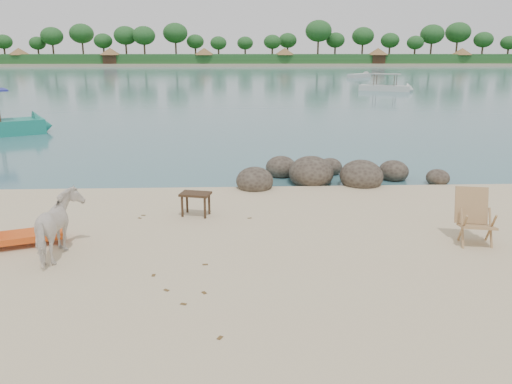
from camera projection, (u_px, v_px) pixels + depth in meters
water at (233, 72)px, 94.88m from camera, size 400.00×400.00×0.00m
far_shore at (234, 63)px, 171.81m from camera, size 420.00×90.00×1.40m
far_scenery at (234, 54)px, 138.93m from camera, size 420.00×18.00×9.50m
boulders at (326, 175)px, 14.78m from camera, size 6.26×2.89×0.99m
cow at (60, 228)px, 9.14m from camera, size 0.69×1.45×1.21m
side_table at (196, 206)px, 11.56m from camera, size 0.76×0.59×0.55m
lounge_chair at (26, 233)px, 9.82m from camera, size 1.93×1.20×0.55m
deck_chair at (478, 220)px, 9.78m from camera, size 0.83×0.88×1.07m
boat_mid at (386, 76)px, 49.24m from camera, size 5.47×3.85×2.72m
boat_far at (359, 75)px, 75.18m from camera, size 4.85×5.28×0.68m
dead_leaves at (162, 270)px, 8.80m from camera, size 4.93×6.01×0.00m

